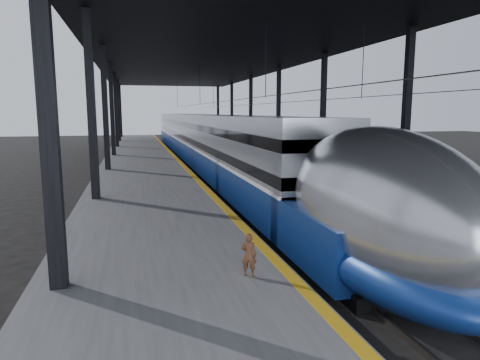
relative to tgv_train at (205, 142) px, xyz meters
name	(u,v)px	position (x,y,z in m)	size (l,w,h in m)	color
ground	(253,244)	(-2.00, -22.78, -2.14)	(160.00, 160.00, 0.00)	black
platform	(142,167)	(-5.50, -2.78, -1.64)	(6.00, 80.00, 1.00)	#4C4C4F
yellow_strip	(177,159)	(-2.70, -2.78, -1.13)	(0.30, 80.00, 0.01)	#C89112
rails	(240,169)	(2.50, -2.78, -2.06)	(6.52, 80.00, 0.16)	slate
canopy	(208,57)	(-0.10, -2.78, 6.98)	(18.00, 75.00, 9.47)	black
tgv_train	(205,142)	(0.00, 0.00, 0.00)	(3.19, 65.20, 4.57)	#AAADB1
second_train	(226,136)	(5.00, 13.87, -0.18)	(2.81, 56.05, 3.87)	navy
child	(249,255)	(-3.65, -28.18, -0.63)	(0.37, 0.24, 1.02)	#54301C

